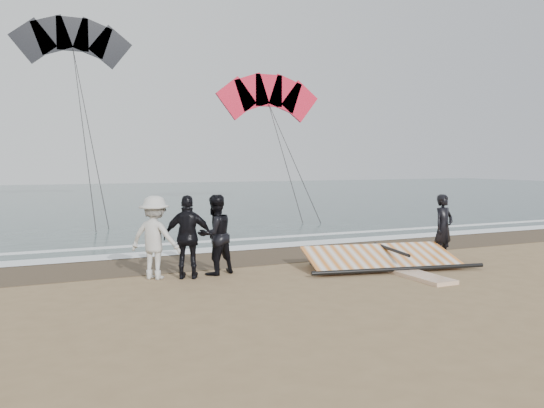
{
  "coord_description": "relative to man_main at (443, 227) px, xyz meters",
  "views": [
    {
      "loc": [
        -6.76,
        -9.33,
        2.65
      ],
      "look_at": [
        -1.32,
        3.0,
        1.6
      ],
      "focal_mm": 35.0,
      "sensor_mm": 36.0,
      "label": 1
    }
  ],
  "objects": [
    {
      "name": "foam_near",
      "position": [
        -3.32,
        3.99,
        -0.87
      ],
      "size": [
        120.0,
        0.9,
        0.01
      ],
      "primitive_type": "cube",
      "color": "white",
      "rests_on": "sea"
    },
    {
      "name": "board_white",
      "position": [
        -2.09,
        -1.38,
        -0.85
      ],
      "size": [
        0.67,
        2.24,
        0.09
      ],
      "primitive_type": "cube",
      "rotation": [
        0.0,
        0.0,
        0.02
      ],
      "color": "white",
      "rests_on": "ground"
    },
    {
      "name": "man_main",
      "position": [
        0.0,
        0.0,
        0.0
      ],
      "size": [
        0.73,
        0.55,
        1.79
      ],
      "primitive_type": "imported",
      "rotation": [
        0.0,
        0.0,
        0.2
      ],
      "color": "black",
      "rests_on": "ground"
    },
    {
      "name": "ground",
      "position": [
        -3.32,
        -1.91,
        -0.9
      ],
      "size": [
        120.0,
        120.0,
        0.0
      ],
      "primitive_type": "plane",
      "color": "#8C704C",
      "rests_on": "ground"
    },
    {
      "name": "kite_dark",
      "position": [
        -7.93,
        23.54,
        8.9
      ],
      "size": [
        7.95,
        7.17,
        17.06
      ],
      "color": "black",
      "rests_on": "ground"
    },
    {
      "name": "foam_far",
      "position": [
        -3.32,
        5.69,
        -0.87
      ],
      "size": [
        120.0,
        0.45,
        0.01
      ],
      "primitive_type": "cube",
      "color": "white",
      "rests_on": "sea"
    },
    {
      "name": "kite_red",
      "position": [
        3.36,
        19.74,
        5.71
      ],
      "size": [
        7.81,
        5.61,
        12.89
      ],
      "color": "red",
      "rests_on": "ground"
    },
    {
      "name": "trio_cluster",
      "position": [
        -7.06,
        0.69,
        0.06
      ],
      "size": [
        2.65,
        1.39,
        1.92
      ],
      "color": "black",
      "rests_on": "ground"
    },
    {
      "name": "wet_sand",
      "position": [
        -3.32,
        2.59,
        -0.89
      ],
      "size": [
        120.0,
        2.8,
        0.01
      ],
      "primitive_type": "cube",
      "color": "#4C3D2B",
      "rests_on": "ground"
    },
    {
      "name": "board_cream",
      "position": [
        -1.49,
        1.01,
        -0.84
      ],
      "size": [
        0.92,
        2.72,
        0.11
      ],
      "primitive_type": "cube",
      "rotation": [
        0.0,
        0.0,
        -0.08
      ],
      "color": "beige",
      "rests_on": "ground"
    },
    {
      "name": "sea",
      "position": [
        -3.32,
        31.09,
        -0.88
      ],
      "size": [
        120.0,
        54.0,
        0.02
      ],
      "primitive_type": "cube",
      "color": "#233838",
      "rests_on": "ground"
    },
    {
      "name": "sail_rig",
      "position": [
        -2.28,
        -0.11,
        -0.7
      ],
      "size": [
        4.39,
        2.38,
        0.5
      ],
      "color": "black",
      "rests_on": "ground"
    }
  ]
}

